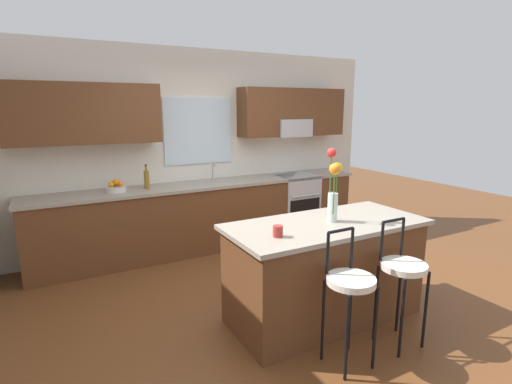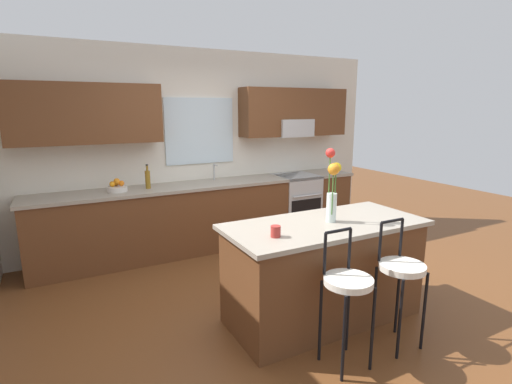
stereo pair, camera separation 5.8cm
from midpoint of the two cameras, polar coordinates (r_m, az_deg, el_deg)
The scene contains 12 objects.
ground_plane at distance 4.14m, azimuth 2.51°, elevation -15.29°, with size 14.00×14.00×0.00m, color brown.
back_wall_assembly at distance 5.50m, azimuth -7.65°, elevation 7.91°, with size 5.60×0.50×2.70m.
counter_run at distance 5.41m, azimuth -6.55°, elevation -3.37°, with size 4.56×0.64×0.92m.
sink_faucet at distance 5.47m, azimuth -5.82°, elevation 3.20°, with size 0.02×0.13×0.23m.
oven_range at distance 6.02m, azimuth 6.07°, elevation -1.80°, with size 0.60×0.64×0.92m.
kitchen_island at distance 3.67m, azimuth 10.37°, elevation -11.29°, with size 1.82×0.83×0.92m.
bar_stool_near at distance 3.00m, azimuth 13.83°, elevation -13.42°, with size 0.36×0.36×1.04m.
bar_stool_middle at distance 3.37m, azimuth 21.00°, elevation -10.99°, with size 0.36×0.36×1.04m.
flower_vase at distance 3.47m, azimuth 11.66°, elevation 0.98°, with size 0.16×0.16×0.66m.
mug_ceramic at distance 3.08m, azimuth 3.44°, elevation -5.80°, with size 0.08×0.08×0.09m, color #A52D28.
fruit_bowl_oranges at distance 5.01m, azimuth -19.43°, elevation 0.68°, with size 0.24×0.24×0.16m.
bottle_olive_oil at distance 5.05m, azimuth -15.32°, elevation 1.87°, with size 0.06×0.06×0.31m.
Camera 2 is at (-1.84, -3.18, 1.92)m, focal length 27.21 mm.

